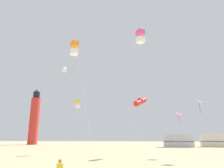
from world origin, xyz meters
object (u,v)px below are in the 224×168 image
rv_van_silver (178,141)px  rv_van_cream (216,141)px  kite_box_rainbow (140,37)px  kite_diamond_magenta (178,115)px  kite_box_orange (74,48)px  kite_tube_white (64,70)px  kite_box_gold (78,104)px  kite_diamond_violet (199,104)px  kite_tube_scarlet (140,101)px  lighthouse_distant (34,118)px

rv_van_silver → rv_van_cream: bearing=12.3°
kite_box_rainbow → kite_diamond_magenta: bearing=65.2°
kite_box_orange → kite_tube_white: bearing=112.9°
kite_tube_white → rv_van_silver: bearing=43.7°
rv_van_cream → kite_box_rainbow: bearing=-111.7°
kite_box_rainbow → kite_box_gold: bearing=124.0°
kite_diamond_violet → rv_van_silver: bearing=84.4°
kite_box_gold → kite_diamond_violet: kite_box_gold is taller
kite_box_orange → kite_diamond_violet: (11.73, 7.73, -3.64)m
kite_diamond_violet → rv_van_silver: (2.62, 26.95, -4.40)m
rv_van_cream → kite_tube_scarlet: bearing=-120.0°
lighthouse_distant → rv_van_silver: size_ratio=2.59×
kite_box_gold → kite_diamond_magenta: kite_box_gold is taller
rv_van_silver → rv_van_cream: 9.07m
kite_tube_white → rv_van_cream: size_ratio=2.03×
lighthouse_distant → kite_box_gold: bearing=-53.9°
kite_box_gold → kite_box_rainbow: 16.94m
kite_diamond_violet → lighthouse_distant: bearing=135.1°
kite_box_rainbow → kite_box_orange: (-5.48, -1.02, -1.25)m
kite_tube_scarlet → rv_van_cream: (17.68, 25.54, -5.35)m
kite_box_gold → kite_box_orange: size_ratio=0.77×
kite_box_rainbow → rv_van_cream: (17.69, 35.75, -9.29)m
rv_van_cream → kite_box_orange: bearing=-117.6°
kite_tube_scarlet → kite_tube_white: kite_tube_white is taller
kite_box_orange → rv_van_cream: kite_box_orange is taller
kite_diamond_violet → kite_box_rainbow: bearing=-133.0°
kite_box_gold → kite_tube_scarlet: size_ratio=1.03×
kite_tube_scarlet → kite_box_rainbow: bearing=-90.1°
kite_box_rainbow → kite_diamond_violet: bearing=47.0°
kite_box_gold → kite_tube_scarlet: bearing=-20.8°
kite_tube_scarlet → rv_van_silver: (8.85, 23.45, -5.35)m
kite_tube_scarlet → kite_box_orange: bearing=-116.1°
kite_box_gold → lighthouse_distant: (-22.31, 30.63, 0.74)m
rv_van_silver → kite_box_orange: bearing=-113.5°
kite_diamond_magenta → lighthouse_distant: size_ratio=0.31×
kite_tube_white → rv_van_silver: 30.75m
kite_diamond_magenta → lighthouse_distant: bearing=136.5°
kite_box_gold → kite_diamond_magenta: 14.54m
kite_diamond_magenta → lighthouse_distant: 49.98m
kite_diamond_magenta → rv_van_cream: kite_diamond_magenta is taller
rv_van_silver → kite_tube_scarlet: bearing=-111.7°
kite_box_gold → kite_tube_white: size_ratio=0.57×
kite_box_rainbow → lighthouse_distant: lighthouse_distant is taller
kite_tube_white → kite_diamond_violet: (18.04, -7.19, -6.91)m
kite_box_rainbow → lighthouse_distant: 54.51m
kite_tube_scarlet → kite_tube_white: size_ratio=0.56×
kite_diamond_violet → rv_van_silver: 27.43m
lighthouse_distant → rv_van_silver: bearing=-14.8°
kite_box_rainbow → kite_diamond_magenta: size_ratio=2.14×
kite_box_orange → kite_diamond_violet: 14.51m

